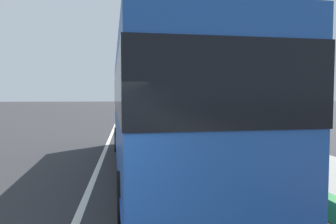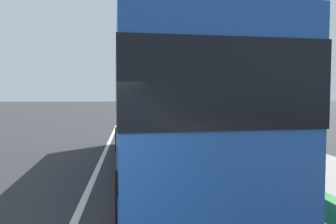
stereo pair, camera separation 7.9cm
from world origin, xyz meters
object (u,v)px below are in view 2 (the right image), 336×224
coach_bus (158,107)px  utility_pole (301,42)px  motorcycle_nearest_curb (335,218)px  car_side_street (144,110)px  car_behind_bus (138,105)px

coach_bus → utility_pole: 5.08m
utility_pole → coach_bus: bearing=92.9°
motorcycle_nearest_curb → car_side_street: (30.40, 1.58, 0.21)m
coach_bus → car_behind_bus: 41.00m
coach_bus → utility_pole: utility_pole is taller
motorcycle_nearest_curb → car_behind_bus: size_ratio=0.54×
car_behind_bus → utility_pole: (-40.74, -4.19, 3.33)m
coach_bus → car_side_street: (25.35, -0.65, -1.29)m
car_behind_bus → utility_pole: 41.09m
car_side_street → car_behind_bus: bearing=-1.4°
coach_bus → car_side_street: bearing=-4.2°
car_side_street → motorcycle_nearest_curb: bearing=-179.2°
coach_bus → car_behind_bus: bearing=-3.3°
car_behind_bus → coach_bus: bearing=-177.3°
motorcycle_nearest_curb → car_side_street: car_side_street is taller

